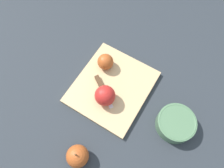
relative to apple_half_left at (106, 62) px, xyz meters
The scene contains 7 objects.
ground_plane 0.11m from the apple_half_left, 47.47° to the left, with size 4.00×4.00×0.00m, color #282D33.
cutting_board 0.10m from the apple_half_left, 47.47° to the left, with size 0.32×0.28×0.02m.
apple_half_left is the anchor object (origin of this frame).
apple_half_right 0.15m from the apple_half_left, 31.90° to the left, with size 0.08×0.08×0.08m.
knife 0.10m from the apple_half_left, 20.92° to the left, with size 0.09×0.13×0.02m.
apple_whole 0.37m from the apple_half_left, 17.63° to the left, with size 0.08×0.08×0.09m.
bowl 0.36m from the apple_half_left, 78.15° to the left, with size 0.14×0.14×0.05m.
Camera 1 is at (0.30, 0.18, 0.81)m, focal length 35.00 mm.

